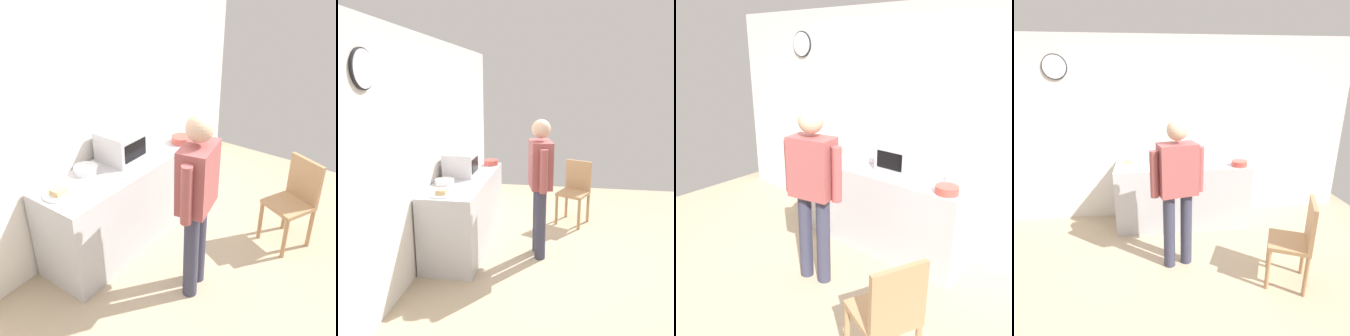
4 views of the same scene
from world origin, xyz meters
The scene contains 12 objects.
ground_plane centered at (0.00, 0.00, 0.00)m, with size 6.00×6.00×0.00m, color tan.
back_wall centered at (-0.01, 1.60, 1.30)m, with size 5.40×0.13×2.60m.
kitchen_counter centered at (0.15, 1.22, 0.45)m, with size 1.84×0.62×0.90m, color #B7B7BC.
microwave centered at (0.29, 1.30, 1.05)m, with size 0.50×0.39×0.30m.
sandwich_plate centered at (-0.60, 1.27, 0.92)m, with size 0.27×0.27×0.07m.
salad_bowl centered at (0.86, 1.36, 0.95)m, with size 0.20×0.20×0.08m, color white.
cereal_bowl centered at (0.91, 1.04, 0.94)m, with size 0.21×0.21×0.07m, color #C64C42.
mixing_bowl centered at (-0.18, 1.38, 0.94)m, with size 0.23×0.23×0.06m, color white.
fork_utensil centered at (0.48, 1.04, 0.91)m, with size 0.17×0.02×0.01m, color silver.
spoon_utensil centered at (-0.09, 1.08, 0.91)m, with size 0.17×0.02×0.01m, color silver.
person_standing centered at (-0.02, 0.25, 0.99)m, with size 0.58×0.32×1.68m.
wooden_chair centered at (1.15, -0.21, 0.52)m, with size 0.53×0.53×0.94m.
Camera 2 is at (-4.06, 0.01, 2.08)m, focal length 37.72 mm.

